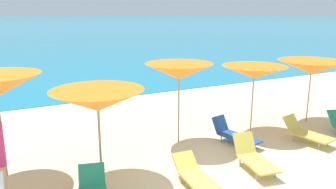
% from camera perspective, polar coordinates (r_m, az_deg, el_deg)
% --- Properties ---
extents(ground_plane, '(50.00, 100.00, 0.30)m').
position_cam_1_polar(ground_plane, '(15.96, -10.68, -0.07)').
color(ground_plane, beige).
extents(ocean_water, '(650.00, 440.00, 0.02)m').
position_cam_1_polar(ocean_water, '(233.62, -26.86, 11.57)').
color(ocean_water, teal).
rests_on(ocean_water, ground_plane).
extents(umbrella_1, '(2.16, 2.16, 2.06)m').
position_cam_1_polar(umbrella_1, '(7.24, -12.02, -1.03)').
color(umbrella_1, '#9E7F59').
rests_on(umbrella_1, ground_plane).
extents(umbrella_2, '(1.89, 1.89, 2.30)m').
position_cam_1_polar(umbrella_2, '(9.14, 1.91, 3.95)').
color(umbrella_2, '#9E7F59').
rests_on(umbrella_2, ground_plane).
extents(umbrella_3, '(2.11, 2.11, 2.08)m').
position_cam_1_polar(umbrella_3, '(10.40, 14.61, 3.72)').
color(umbrella_3, '#9E7F59').
rests_on(umbrella_3, ground_plane).
extents(umbrella_4, '(2.22, 2.22, 2.12)m').
position_cam_1_polar(umbrella_4, '(11.94, 23.51, 4.30)').
color(umbrella_4, '#9E7F59').
rests_on(umbrella_4, ground_plane).
extents(lounge_chair_0, '(0.81, 1.54, 0.68)m').
position_cam_1_polar(lounge_chair_0, '(9.69, 11.28, -6.66)').
color(lounge_chair_0, '#1E478C').
rests_on(lounge_chair_0, ground_plane).
extents(lounge_chair_1, '(0.81, 1.46, 0.68)m').
position_cam_1_polar(lounge_chair_1, '(10.37, 22.68, -6.00)').
color(lounge_chair_1, '#D8BF4C').
rests_on(lounge_chair_1, ground_plane).
extents(lounge_chair_4, '(0.64, 1.62, 0.53)m').
position_cam_1_polar(lounge_chair_4, '(7.27, 4.96, -13.93)').
color(lounge_chair_4, '#D8BF4C').
rests_on(lounge_chair_4, ground_plane).
extents(lounge_chair_6, '(0.79, 1.45, 0.74)m').
position_cam_1_polar(lounge_chair_6, '(8.25, 14.52, -10.33)').
color(lounge_chair_6, '#D8BF4C').
rests_on(lounge_chair_6, ground_plane).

